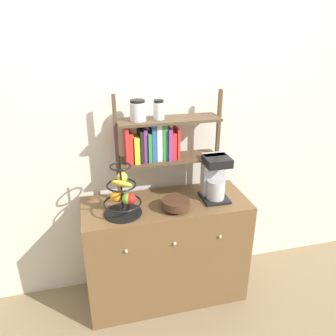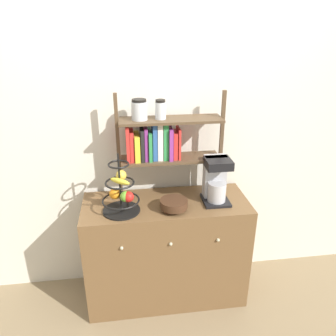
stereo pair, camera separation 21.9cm
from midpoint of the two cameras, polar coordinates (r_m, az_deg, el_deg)
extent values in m
plane|color=#847051|center=(2.64, 3.01, -24.25)|extent=(12.00, 12.00, 0.00)
cube|color=silver|center=(2.37, 1.40, 7.47)|extent=(7.00, 0.05, 2.60)
cube|color=brown|center=(2.53, 2.22, -14.15)|extent=(1.17, 0.46, 0.82)
sphere|color=#B2AD8C|center=(2.18, -5.17, -13.82)|extent=(0.02, 0.02, 0.02)
sphere|color=#B2AD8C|center=(2.21, 3.39, -13.17)|extent=(0.02, 0.02, 0.02)
sphere|color=#B2AD8C|center=(2.28, 11.51, -12.28)|extent=(0.02, 0.02, 0.02)
cube|color=black|center=(2.36, 10.92, -5.60)|extent=(0.18, 0.20, 0.02)
cube|color=#B7B7BC|center=(2.33, 10.80, -1.45)|extent=(0.15, 0.08, 0.31)
cylinder|color=#B7B7BC|center=(2.30, 11.20, -4.14)|extent=(0.13, 0.13, 0.14)
cube|color=black|center=(2.22, 11.55, 0.74)|extent=(0.17, 0.16, 0.06)
cylinder|color=black|center=(2.21, -5.29, -7.44)|extent=(0.25, 0.25, 0.01)
cylinder|color=black|center=(2.11, -5.49, -2.64)|extent=(0.01, 0.01, 0.40)
torus|color=black|center=(2.17, -5.36, -5.69)|extent=(0.25, 0.25, 0.01)
torus|color=black|center=(2.11, -5.49, -2.64)|extent=(0.19, 0.19, 0.01)
torus|color=black|center=(2.06, -5.63, 0.58)|extent=(0.14, 0.14, 0.01)
sphere|color=red|center=(2.13, -4.00, -5.11)|extent=(0.07, 0.07, 0.07)
sphere|color=#6BAD33|center=(2.14, -4.52, -5.06)|extent=(0.07, 0.07, 0.07)
sphere|color=orange|center=(2.18, -6.41, -4.53)|extent=(0.08, 0.08, 0.08)
ellipsoid|color=yellow|center=(2.08, -5.43, -2.38)|extent=(0.14, 0.12, 0.04)
sphere|color=gold|center=(2.13, -5.26, -1.34)|extent=(0.07, 0.07, 0.07)
cylinder|color=#422819|center=(2.21, 3.88, -7.13)|extent=(0.10, 0.10, 0.02)
cylinder|color=#422819|center=(2.20, 3.91, -6.27)|extent=(0.19, 0.19, 0.05)
cube|color=brown|center=(2.22, -5.85, 3.27)|extent=(0.02, 0.02, 0.75)
cube|color=brown|center=(2.35, 11.89, 4.03)|extent=(0.02, 0.02, 0.75)
cube|color=brown|center=(2.29, 3.22, 1.58)|extent=(0.69, 0.20, 0.02)
cube|color=brown|center=(2.20, 3.38, 8.32)|extent=(0.69, 0.20, 0.02)
cube|color=red|center=(2.21, -4.21, 4.43)|extent=(0.02, 0.16, 0.25)
cube|color=red|center=(2.21, -3.52, 3.93)|extent=(0.03, 0.14, 0.21)
cube|color=yellow|center=(2.22, -2.61, 3.66)|extent=(0.03, 0.16, 0.18)
cube|color=black|center=(2.22, -1.73, 4.16)|extent=(0.02, 0.15, 0.22)
cube|color=#8C338C|center=(2.22, -1.07, 4.31)|extent=(0.02, 0.13, 0.23)
cube|color=#2D8C47|center=(2.23, -0.38, 3.96)|extent=(0.02, 0.15, 0.20)
cube|color=#2D599E|center=(2.22, 0.45, 4.65)|extent=(0.03, 0.12, 0.25)
cube|color=white|center=(2.23, 1.34, 4.68)|extent=(0.03, 0.13, 0.25)
cube|color=#2D8C47|center=(2.23, 2.31, 4.72)|extent=(0.03, 0.13, 0.25)
cube|color=#8C338C|center=(2.25, 3.14, 4.38)|extent=(0.03, 0.16, 0.22)
cube|color=red|center=(2.26, 3.95, 4.03)|extent=(0.03, 0.12, 0.19)
cube|color=red|center=(2.26, 4.62, 4.36)|extent=(0.02, 0.14, 0.21)
cylinder|color=silver|center=(2.15, -2.08, 9.89)|extent=(0.10, 0.10, 0.12)
cylinder|color=black|center=(2.14, -2.11, 11.65)|extent=(0.09, 0.09, 0.02)
cylinder|color=silver|center=(2.17, 1.61, 9.92)|extent=(0.07, 0.07, 0.11)
cylinder|color=black|center=(2.16, 1.62, 11.58)|extent=(0.06, 0.06, 0.02)
camera|label=1|loc=(0.11, -87.14, 1.24)|focal=35.00mm
camera|label=2|loc=(0.11, 92.86, -1.24)|focal=35.00mm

